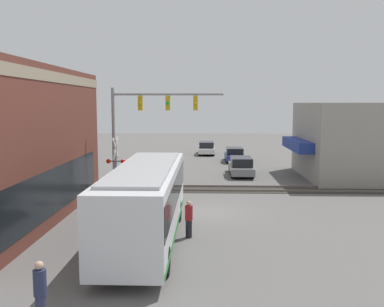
{
  "coord_description": "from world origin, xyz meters",
  "views": [
    {
      "loc": [
        -22.71,
        0.3,
        5.86
      ],
      "look_at": [
        4.3,
        1.16,
        2.66
      ],
      "focal_mm": 40.0,
      "sensor_mm": 36.0,
      "label": 1
    }
  ],
  "objects_px": {
    "crossing_signal": "(116,161)",
    "parked_car_blue": "(234,155)",
    "city_bus": "(146,200)",
    "parked_car_white": "(206,148)",
    "pedestrian_near_bus": "(189,219)",
    "pedestrian_by_lamp": "(40,293)",
    "parked_car_grey": "(241,167)"
  },
  "relations": [
    {
      "from": "parked_car_blue",
      "to": "pedestrian_by_lamp",
      "type": "relative_size",
      "value": 2.39
    },
    {
      "from": "parked_car_blue",
      "to": "pedestrian_near_bus",
      "type": "xyz_separation_m",
      "value": [
        -24.6,
        3.62,
        0.17
      ]
    },
    {
      "from": "crossing_signal",
      "to": "parked_car_blue",
      "type": "relative_size",
      "value": 0.9
    },
    {
      "from": "crossing_signal",
      "to": "parked_car_blue",
      "type": "height_order",
      "value": "crossing_signal"
    },
    {
      "from": "parked_car_grey",
      "to": "pedestrian_by_lamp",
      "type": "height_order",
      "value": "pedestrian_by_lamp"
    },
    {
      "from": "crossing_signal",
      "to": "pedestrian_near_bus",
      "type": "xyz_separation_m",
      "value": [
        -7.72,
        -4.8,
        -1.46
      ]
    },
    {
      "from": "parked_car_white",
      "to": "parked_car_grey",
      "type": "bearing_deg",
      "value": -168.87
    },
    {
      "from": "parked_car_white",
      "to": "pedestrian_near_bus",
      "type": "height_order",
      "value": "pedestrian_near_bus"
    },
    {
      "from": "parked_car_white",
      "to": "pedestrian_near_bus",
      "type": "distance_m",
      "value": 30.63
    },
    {
      "from": "pedestrian_by_lamp",
      "to": "pedestrian_near_bus",
      "type": "bearing_deg",
      "value": -25.34
    },
    {
      "from": "parked_car_white",
      "to": "pedestrian_by_lamp",
      "type": "height_order",
      "value": "pedestrian_by_lamp"
    },
    {
      "from": "pedestrian_near_bus",
      "to": "parked_car_grey",
      "type": "bearing_deg",
      "value": -12.46
    },
    {
      "from": "parked_car_grey",
      "to": "pedestrian_near_bus",
      "type": "height_order",
      "value": "pedestrian_near_bus"
    },
    {
      "from": "parked_car_white",
      "to": "pedestrian_near_bus",
      "type": "bearing_deg",
      "value": 178.46
    },
    {
      "from": "parked_car_grey",
      "to": "parked_car_white",
      "type": "distance_m",
      "value": 14.51
    },
    {
      "from": "crossing_signal",
      "to": "pedestrian_near_bus",
      "type": "height_order",
      "value": "crossing_signal"
    },
    {
      "from": "city_bus",
      "to": "pedestrian_by_lamp",
      "type": "distance_m",
      "value": 7.35
    },
    {
      "from": "parked_car_grey",
      "to": "parked_car_blue",
      "type": "relative_size",
      "value": 1.14
    },
    {
      "from": "parked_car_blue",
      "to": "pedestrian_near_bus",
      "type": "bearing_deg",
      "value": 171.63
    },
    {
      "from": "city_bus",
      "to": "pedestrian_near_bus",
      "type": "distance_m",
      "value": 2.1
    },
    {
      "from": "city_bus",
      "to": "crossing_signal",
      "type": "xyz_separation_m",
      "value": [
        8.25,
        3.02,
        0.49
      ]
    },
    {
      "from": "city_bus",
      "to": "pedestrian_near_bus",
      "type": "relative_size",
      "value": 6.63
    },
    {
      "from": "parked_car_grey",
      "to": "crossing_signal",
      "type": "bearing_deg",
      "value": 135.82
    },
    {
      "from": "city_bus",
      "to": "parked_car_blue",
      "type": "relative_size",
      "value": 2.56
    },
    {
      "from": "parked_car_grey",
      "to": "parked_car_white",
      "type": "height_order",
      "value": "parked_car_grey"
    },
    {
      "from": "parked_car_blue",
      "to": "pedestrian_by_lamp",
      "type": "bearing_deg",
      "value": 167.36
    },
    {
      "from": "parked_car_white",
      "to": "parked_car_blue",
      "type": "bearing_deg",
      "value": -155.07
    },
    {
      "from": "parked_car_blue",
      "to": "city_bus",
      "type": "bearing_deg",
      "value": 167.87
    },
    {
      "from": "city_bus",
      "to": "parked_car_white",
      "type": "relative_size",
      "value": 2.33
    },
    {
      "from": "parked_car_blue",
      "to": "crossing_signal",
      "type": "bearing_deg",
      "value": 153.48
    },
    {
      "from": "crossing_signal",
      "to": "parked_car_grey",
      "type": "relative_size",
      "value": 0.78
    },
    {
      "from": "city_bus",
      "to": "pedestrian_by_lamp",
      "type": "bearing_deg",
      "value": 165.56
    }
  ]
}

